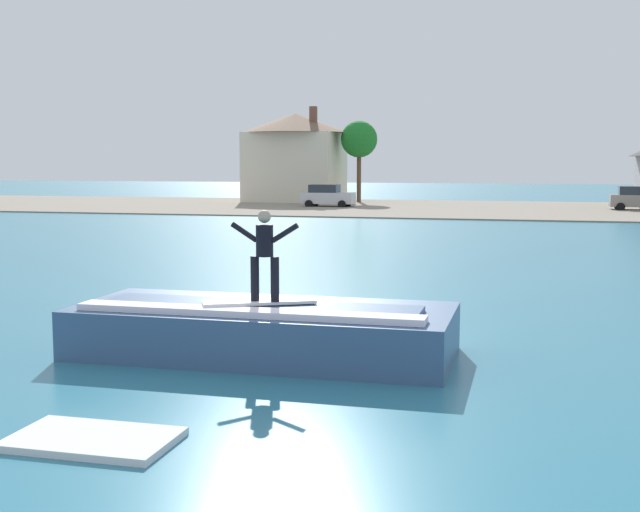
% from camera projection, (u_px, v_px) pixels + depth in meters
% --- Properties ---
extents(ground_plane, '(260.00, 260.00, 0.00)m').
position_uv_depth(ground_plane, '(282.00, 345.00, 16.65)').
color(ground_plane, teal).
extents(wave_crest, '(7.19, 3.00, 1.06)m').
position_uv_depth(wave_crest, '(263.00, 329.00, 15.77)').
color(wave_crest, '#37547B').
rests_on(wave_crest, ground_plane).
extents(surfboard, '(2.09, 1.37, 0.06)m').
position_uv_depth(surfboard, '(259.00, 302.00, 15.39)').
color(surfboard, white).
rests_on(surfboard, wave_crest).
extents(surfer, '(1.31, 0.32, 1.69)m').
position_uv_depth(surfer, '(265.00, 250.00, 15.19)').
color(surfer, black).
rests_on(surfer, surfboard).
extents(shoreline_bank, '(120.00, 25.16, 0.09)m').
position_uv_depth(shoreline_bank, '(469.00, 209.00, 64.85)').
color(shoreline_bank, gray).
rests_on(shoreline_bank, ground_plane).
extents(car_near_shore, '(4.21, 2.19, 1.86)m').
position_uv_depth(car_near_shore, '(327.00, 196.00, 67.13)').
color(car_near_shore, silver).
rests_on(car_near_shore, ground_plane).
extents(car_far_shore, '(4.17, 2.03, 1.86)m').
position_uv_depth(car_far_shore, '(638.00, 198.00, 62.45)').
color(car_far_shore, gray).
rests_on(car_far_shore, ground_plane).
extents(house_with_chimney, '(10.04, 10.04, 8.63)m').
position_uv_depth(house_with_chimney, '(295.00, 154.00, 76.01)').
color(house_with_chimney, beige).
rests_on(house_with_chimney, ground_plane).
extents(tree_tall_bare, '(3.27, 3.27, 7.35)m').
position_uv_depth(tree_tall_bare, '(359.00, 140.00, 73.82)').
color(tree_tall_bare, brown).
rests_on(tree_tall_bare, ground_plane).
extents(whitewater_patch, '(2.15, 1.31, 0.10)m').
position_uv_depth(whitewater_patch, '(93.00, 439.00, 10.86)').
color(whitewater_patch, silver).
rests_on(whitewater_patch, ground_plane).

